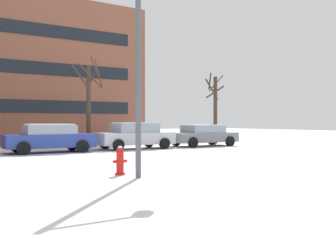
% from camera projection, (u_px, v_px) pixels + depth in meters
% --- Properties ---
extents(fire_hydrant, '(0.44, 0.30, 0.87)m').
position_uv_depth(fire_hydrant, '(120.00, 160.00, 11.66)').
color(fire_hydrant, red).
rests_on(fire_hydrant, ground).
extents(street_lamp, '(1.90, 0.36, 5.80)m').
position_uv_depth(street_lamp, '(149.00, 53.00, 11.19)').
color(street_lamp, '#4C4F54').
rests_on(street_lamp, ground).
extents(parked_car_blue, '(4.50, 2.06, 1.48)m').
position_uv_depth(parked_car_blue, '(50.00, 138.00, 20.04)').
color(parked_car_blue, '#283D93').
rests_on(parked_car_blue, ground).
extents(parked_car_silver, '(4.54, 2.23, 1.55)m').
position_uv_depth(parked_car_silver, '(135.00, 135.00, 22.75)').
color(parked_car_silver, silver).
rests_on(parked_car_silver, ground).
extents(parked_car_gray, '(4.54, 2.25, 1.39)m').
position_uv_depth(parked_car_gray, '(203.00, 135.00, 25.34)').
color(parked_car_gray, slate).
rests_on(parked_car_gray, ground).
extents(tree_far_left, '(1.85, 1.37, 5.38)m').
position_uv_depth(tree_far_left, '(89.00, 102.00, 23.23)').
color(tree_far_left, '#423326').
rests_on(tree_far_left, ground).
extents(tree_far_right, '(1.69, 1.68, 5.20)m').
position_uv_depth(tree_far_right, '(215.00, 107.00, 28.41)').
color(tree_far_right, '#423326').
rests_on(tree_far_right, ground).
extents(building_far_right, '(15.50, 11.51, 10.63)m').
position_uv_depth(building_far_right, '(28.00, 76.00, 31.86)').
color(building_far_right, brown).
rests_on(building_far_right, ground).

